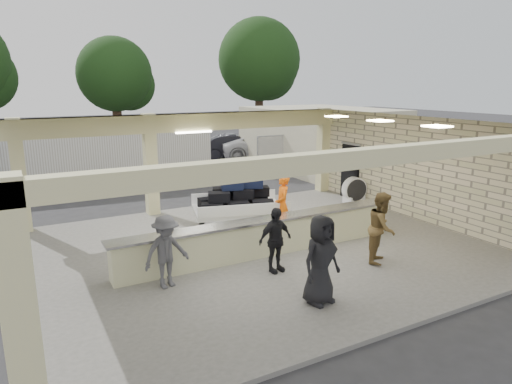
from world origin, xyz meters
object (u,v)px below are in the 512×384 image
drum_fan (354,190)px  passenger_c (166,252)px  luggage_cart (238,203)px  car_dark (237,146)px  car_white_a (269,146)px  container_white (82,159)px  baggage_counter (265,236)px  passenger_d (321,260)px  passenger_a (382,227)px  passenger_b (275,240)px  baggage_handler (282,205)px  car_white_b (313,144)px

drum_fan → passenger_c: passenger_c is taller
luggage_cart → car_dark: 14.41m
drum_fan → car_white_a: car_white_a is taller
passenger_c → container_white: bearing=78.2°
drum_fan → passenger_c: 9.15m
baggage_counter → car_dark: size_ratio=1.82×
passenger_d → car_dark: passenger_d is taller
passenger_c → car_white_a: passenger_c is taller
luggage_cart → drum_fan: size_ratio=3.01×
passenger_a → passenger_d: bearing=163.2°
passenger_b → car_white_a: passenger_b is taller
baggage_handler → luggage_cart: bearing=-114.6°
passenger_b → car_white_a: bearing=53.0°
baggage_counter → passenger_c: passenger_c is taller
passenger_c → car_white_a: (11.16, 14.66, -0.14)m
baggage_counter → car_dark: bearing=66.1°
baggage_handler → passenger_a: baggage_handler is taller
baggage_handler → car_dark: size_ratio=0.41×
luggage_cart → car_white_b: size_ratio=0.62×
passenger_c → car_dark: bearing=47.1°
luggage_cart → passenger_c: 4.25m
passenger_d → drum_fan: bearing=34.2°
passenger_d → baggage_counter: bearing=72.0°
luggage_cart → car_white_b: (11.08, 11.53, -0.17)m
car_white_a → car_dark: size_ratio=1.23×
baggage_counter → passenger_b: passenger_b is taller
baggage_handler → passenger_b: 2.69m
car_white_b → drum_fan: bearing=179.9°
passenger_c → passenger_d: passenger_d is taller
car_white_a → car_dark: (-1.59, 1.08, -0.04)m
drum_fan → passenger_d: (-5.89, -5.81, 0.39)m
passenger_a → passenger_b: passenger_a is taller
drum_fan → luggage_cart: bearing=-163.5°
luggage_cart → passenger_a: (2.04, -3.98, 0.04)m
car_white_a → car_white_b: size_ratio=1.11×
car_dark → passenger_d: bearing=-178.6°
passenger_a → passenger_c: size_ratio=1.09×
container_white → baggage_counter: bearing=-70.5°
passenger_a → car_white_a: size_ratio=0.33×
passenger_a → car_white_a: passenger_a is taller
car_dark → container_white: bearing=132.8°
baggage_counter → car_white_b: bearing=50.3°
passenger_d → car_white_b: 20.31m
passenger_b → passenger_a: bearing=-22.8°
car_white_b → car_dark: bearing=101.9°
passenger_d → container_white: bearing=89.2°
passenger_d → car_white_b: passenger_d is taller
passenger_a → car_white_b: 17.96m
car_white_a → car_dark: bearing=77.4°
drum_fan → passenger_b: 7.11m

